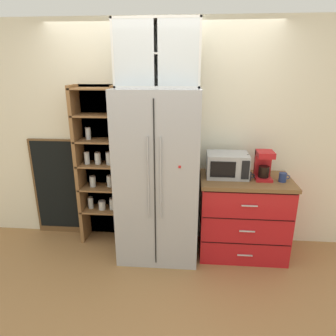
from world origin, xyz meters
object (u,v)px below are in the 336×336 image
bottle_green (247,168)px  chalkboard_menu (57,187)px  refrigerator (159,176)px  mug_charcoal (247,176)px  mug_navy (283,177)px  coffee_maker (264,165)px  microwave (227,165)px

bottle_green → chalkboard_menu: (-2.26, 0.25, -0.40)m
refrigerator → mug_charcoal: (0.94, 0.01, 0.02)m
mug_navy → bottle_green: (-0.36, 0.09, 0.07)m
bottle_green → mug_navy: bearing=-13.6°
refrigerator → chalkboard_menu: 1.39m
coffee_maker → chalkboard_menu: 2.48m
refrigerator → microwave: refrigerator is taller
mug_charcoal → chalkboard_menu: (-2.26, 0.31, -0.33)m
coffee_maker → chalkboard_menu: size_ratio=0.25×
microwave → coffee_maker: (0.37, -0.04, 0.03)m
mug_navy → refrigerator: bearing=179.3°
coffee_maker → mug_charcoal: size_ratio=2.52×
chalkboard_menu → mug_charcoal: bearing=-7.9°
mug_navy → bottle_green: 0.38m
refrigerator → chalkboard_menu: size_ratio=1.50×
refrigerator → bottle_green: bearing=4.3°
refrigerator → microwave: (0.73, 0.10, 0.11)m
mug_charcoal → microwave: bearing=155.2°
microwave → coffee_maker: coffee_maker is taller
bottle_green → chalkboard_menu: bearing=173.7°
mug_charcoal → refrigerator: bearing=-179.6°
coffee_maker → refrigerator: bearing=-176.8°
refrigerator → mug_navy: 1.30m
microwave → mug_charcoal: (0.21, -0.10, -0.09)m
mug_charcoal → chalkboard_menu: chalkboard_menu is taller
refrigerator → mug_navy: refrigerator is taller
microwave → coffee_maker: bearing=-6.4°
microwave → chalkboard_menu: (-2.05, 0.22, -0.42)m
mug_navy → mug_charcoal: size_ratio=0.91×
microwave → coffee_maker: 0.38m
coffee_maker → mug_charcoal: (-0.17, -0.05, -0.11)m
mug_navy → chalkboard_menu: bearing=172.7°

